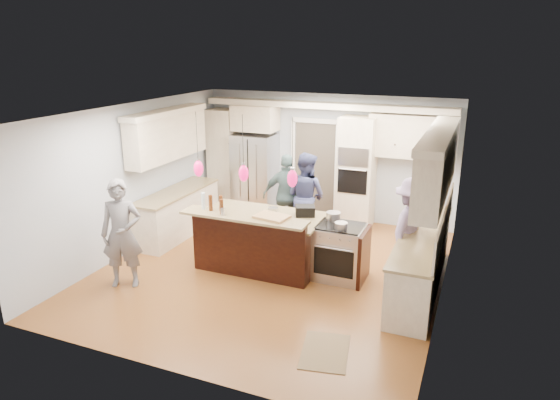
# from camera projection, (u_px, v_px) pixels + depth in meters

# --- Properties ---
(ground_plane) EXTENTS (6.00, 6.00, 0.00)m
(ground_plane) POSITION_uv_depth(u_px,v_px,m) (272.00, 270.00, 8.54)
(ground_plane) COLOR #976029
(ground_plane) RESTS_ON ground
(room_shell) EXTENTS (5.54, 6.04, 2.72)m
(room_shell) POSITION_uv_depth(u_px,v_px,m) (272.00, 166.00, 7.99)
(room_shell) COLOR #B2BCC6
(room_shell) RESTS_ON ground
(refrigerator) EXTENTS (0.90, 0.70, 1.80)m
(refrigerator) POSITION_uv_depth(u_px,v_px,m) (255.00, 174.00, 11.16)
(refrigerator) COLOR #B7B7BC
(refrigerator) RESTS_ON ground
(oven_column) EXTENTS (0.72, 0.69, 2.30)m
(oven_column) POSITION_uv_depth(u_px,v_px,m) (356.00, 173.00, 10.27)
(oven_column) COLOR beige
(oven_column) RESTS_ON ground
(back_upper_cabinets) EXTENTS (5.30, 0.61, 2.54)m
(back_upper_cabinets) POSITION_uv_depth(u_px,v_px,m) (291.00, 142.00, 10.74)
(back_upper_cabinets) COLOR beige
(back_upper_cabinets) RESTS_ON ground
(right_counter_run) EXTENTS (0.64, 3.10, 2.51)m
(right_counter_run) POSITION_uv_depth(u_px,v_px,m) (427.00, 225.00, 7.60)
(right_counter_run) COLOR beige
(right_counter_run) RESTS_ON ground
(left_cabinets) EXTENTS (0.64, 2.30, 2.51)m
(left_cabinets) POSITION_uv_depth(u_px,v_px,m) (174.00, 184.00, 9.81)
(left_cabinets) COLOR beige
(left_cabinets) RESTS_ON ground
(kitchen_island) EXTENTS (2.10, 1.46, 1.12)m
(kitchen_island) POSITION_uv_depth(u_px,v_px,m) (261.00, 240.00, 8.55)
(kitchen_island) COLOR black
(kitchen_island) RESTS_ON ground
(island_range) EXTENTS (0.82, 0.71, 0.92)m
(island_range) POSITION_uv_depth(u_px,v_px,m) (341.00, 252.00, 8.11)
(island_range) COLOR #B7B7BC
(island_range) RESTS_ON ground
(pendant_lights) EXTENTS (1.75, 0.15, 1.03)m
(pendant_lights) POSITION_uv_depth(u_px,v_px,m) (244.00, 173.00, 7.64)
(pendant_lights) COLOR black
(pendant_lights) RESTS_ON ground
(person_bar_end) EXTENTS (0.75, 0.65, 1.74)m
(person_bar_end) POSITION_uv_depth(u_px,v_px,m) (122.00, 234.00, 7.76)
(person_bar_end) COLOR slate
(person_bar_end) RESTS_ON ground
(person_far_left) EXTENTS (1.01, 0.90, 1.73)m
(person_far_left) POSITION_uv_depth(u_px,v_px,m) (306.00, 196.00, 9.68)
(person_far_left) COLOR navy
(person_far_left) RESTS_ON ground
(person_far_right) EXTENTS (1.05, 0.70, 1.66)m
(person_far_right) POSITION_uv_depth(u_px,v_px,m) (287.00, 196.00, 9.83)
(person_far_right) COLOR slate
(person_far_right) RESTS_ON ground
(person_range_side) EXTENTS (0.91, 1.28, 1.79)m
(person_range_side) POSITION_uv_depth(u_px,v_px,m) (413.00, 232.00, 7.74)
(person_range_side) COLOR #8D79A4
(person_range_side) RESTS_ON ground
(floor_rug) EXTENTS (0.72, 0.94, 0.01)m
(floor_rug) POSITION_uv_depth(u_px,v_px,m) (325.00, 351.00, 6.27)
(floor_rug) COLOR olive
(floor_rug) RESTS_ON ground
(water_bottle) EXTENTS (0.08, 0.08, 0.27)m
(water_bottle) POSITION_uv_depth(u_px,v_px,m) (203.00, 201.00, 8.10)
(water_bottle) COLOR silver
(water_bottle) RESTS_ON kitchen_island
(beer_bottle_a) EXTENTS (0.07, 0.07, 0.26)m
(beer_bottle_a) POSITION_uv_depth(u_px,v_px,m) (211.00, 203.00, 8.02)
(beer_bottle_a) COLOR #4A230D
(beer_bottle_a) RESTS_ON kitchen_island
(beer_bottle_b) EXTENTS (0.06, 0.06, 0.24)m
(beer_bottle_b) POSITION_uv_depth(u_px,v_px,m) (222.00, 207.00, 7.86)
(beer_bottle_b) COLOR #4A230D
(beer_bottle_b) RESTS_ON kitchen_island
(beer_bottle_c) EXTENTS (0.08, 0.08, 0.25)m
(beer_bottle_c) POSITION_uv_depth(u_px,v_px,m) (221.00, 203.00, 8.03)
(beer_bottle_c) COLOR #4A230D
(beer_bottle_c) RESTS_ON kitchen_island
(drink_can) EXTENTS (0.09, 0.09, 0.12)m
(drink_can) POSITION_uv_depth(u_px,v_px,m) (223.00, 212.00, 7.82)
(drink_can) COLOR #B7B7BC
(drink_can) RESTS_ON kitchen_island
(cutting_board) EXTENTS (0.56, 0.43, 0.04)m
(cutting_board) POSITION_uv_depth(u_px,v_px,m) (272.00, 217.00, 7.71)
(cutting_board) COLOR tan
(cutting_board) RESTS_ON kitchen_island
(pot_large) EXTENTS (0.24, 0.24, 0.14)m
(pot_large) POSITION_uv_depth(u_px,v_px,m) (333.00, 216.00, 8.19)
(pot_large) COLOR #B7B7BC
(pot_large) RESTS_ON island_range
(pot_small) EXTENTS (0.20, 0.20, 0.10)m
(pot_small) POSITION_uv_depth(u_px,v_px,m) (341.00, 226.00, 7.82)
(pot_small) COLOR #B7B7BC
(pot_small) RESTS_ON island_range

